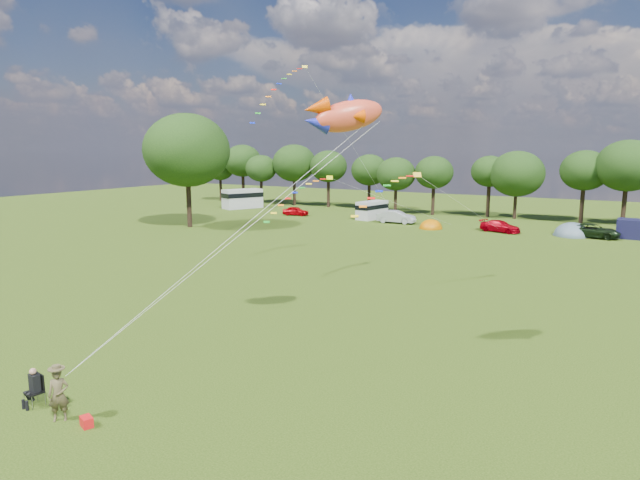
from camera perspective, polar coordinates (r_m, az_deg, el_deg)
The scene contains 19 objects.
ground_plane at distance 25.65m, azimuth -9.39°, elevation -11.48°, with size 180.00×180.00×0.00m, color #1B3209.
tree_line at distance 73.92m, azimuth 22.96°, elevation 6.74°, with size 102.98×10.98×10.27m.
big_tree at distance 64.88m, azimuth -14.02°, elevation 9.26°, with size 10.00×10.00×13.28m.
car_a at distance 74.70m, azimuth -2.61°, elevation 3.11°, with size 1.47×3.73×1.24m, color #B80109.
car_b at distance 67.51m, azimuth 8.12°, elevation 2.46°, with size 1.68×4.49×1.58m, color #9EA1A6.
car_c at distance 62.95m, azimuth 18.66°, elevation 1.39°, with size 1.82×4.32×1.30m, color #9D000D.
car_d at distance 62.77m, azimuth 27.08°, elevation 0.88°, with size 2.42×5.35×1.46m, color black.
campervan_a at distance 84.41m, azimuth -8.27°, elevation 4.45°, with size 4.77×6.61×2.98m.
campervan_b at distance 71.14m, azimuth 5.57°, elevation 3.26°, with size 2.86×5.10×2.36m.
tent_orange at distance 63.78m, azimuth 11.73°, elevation 1.23°, with size 2.69×2.95×2.11m.
tent_greyblue at distance 63.22m, azimuth 25.26°, elevation 0.42°, with size 3.82×4.19×2.84m.
awning_navy at distance 64.31m, azimuth 30.48°, elevation 1.02°, with size 3.16×2.57×1.98m, color black.
kite_flyer at distance 20.97m, azimuth -26.11°, elevation -14.61°, with size 0.68×0.44×1.86m, color brown.
camp_chair at distance 22.52m, azimuth -28.10°, elevation -13.29°, with size 0.65×0.65×1.42m.
kite_bag at distance 20.50m, azimuth -23.64°, elevation -17.33°, with size 0.48×0.32×0.34m, color red.
fish_kite at distance 23.18m, azimuth 2.44°, elevation 13.12°, with size 3.27×3.26×1.96m.
streamer_kite_a at distance 53.31m, azimuth -3.97°, elevation 16.20°, with size 3.31×5.51×5.74m.
streamer_kite_b at distance 44.64m, azimuth -1.76°, elevation 5.22°, with size 4.24×4.57×3.77m.
streamer_kite_c at distance 35.91m, azimuth 7.75°, elevation 5.65°, with size 3.13×4.84×2.78m.
Camera 1 is at (15.61, -18.15, 9.22)m, focal length 30.00 mm.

